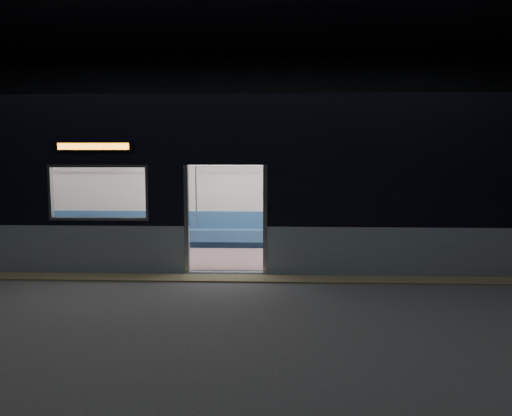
{
  "coord_description": "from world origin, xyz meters",
  "views": [
    {
      "loc": [
        0.98,
        -8.99,
        2.36
      ],
      "look_at": [
        0.52,
        2.3,
        1.11
      ],
      "focal_mm": 38.0,
      "sensor_mm": 36.0,
      "label": 1
    }
  ],
  "objects": [
    {
      "name": "station_envelope",
      "position": [
        0.0,
        0.0,
        3.66
      ],
      "size": [
        24.0,
        14.0,
        5.0
      ],
      "color": "black",
      "rests_on": "station_floor"
    },
    {
      "name": "metro_car",
      "position": [
        -0.0,
        2.54,
        1.85
      ],
      "size": [
        18.0,
        3.04,
        3.35
      ],
      "color": "#93A8AF",
      "rests_on": "station_floor"
    },
    {
      "name": "passenger",
      "position": [
        1.97,
        3.55,
        0.8
      ],
      "size": [
        0.4,
        0.69,
        1.36
      ],
      "rotation": [
        0.0,
        0.0,
        -0.06
      ],
      "color": "black",
      "rests_on": "metro_car"
    },
    {
      "name": "transit_map",
      "position": [
        4.62,
        3.85,
        1.49
      ],
      "size": [
        1.05,
        0.03,
        0.68
      ],
      "primitive_type": "cube",
      "color": "white",
      "rests_on": "metro_car"
    },
    {
      "name": "station_floor",
      "position": [
        0.0,
        0.0,
        -0.01
      ],
      "size": [
        24.0,
        14.0,
        0.01
      ],
      "primitive_type": "cube",
      "color": "#47494C",
      "rests_on": "ground"
    },
    {
      "name": "tactile_strip",
      "position": [
        0.0,
        0.55,
        0.01
      ],
      "size": [
        22.8,
        0.5,
        0.03
      ],
      "primitive_type": "cube",
      "color": "#8C7F59",
      "rests_on": "station_floor"
    },
    {
      "name": "handbag",
      "position": [
        2.01,
        3.32,
        0.67
      ],
      "size": [
        0.32,
        0.29,
        0.13
      ],
      "primitive_type": "cube",
      "rotation": [
        0.0,
        0.0,
        -0.25
      ],
      "color": "black",
      "rests_on": "passenger"
    }
  ]
}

